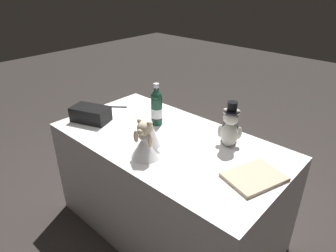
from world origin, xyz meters
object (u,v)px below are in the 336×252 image
object	(u,v)px
teddy_bear_groom	(230,128)
champagne_bottle	(157,107)
teddy_bear_bride	(147,140)
signing_pen	(120,107)
guestbook	(255,177)
gift_case_black	(91,114)

from	to	relation	value
teddy_bear_groom	champagne_bottle	size ratio (longest dim) A/B	0.97
teddy_bear_bride	signing_pen	xyz separation A→B (m)	(-0.69, 0.35, -0.10)
guestbook	gift_case_black	bearing A→B (deg)	-153.14
guestbook	teddy_bear_groom	bearing A→B (deg)	163.36
teddy_bear_groom	teddy_bear_bride	world-z (taller)	teddy_bear_groom
teddy_bear_bride	champagne_bottle	bearing A→B (deg)	126.54
signing_pen	gift_case_black	xyz separation A→B (m)	(0.04, -0.31, 0.05)
gift_case_black	guestbook	xyz separation A→B (m)	(1.26, 0.19, -0.05)
teddy_bear_bride	gift_case_black	xyz separation A→B (m)	(-0.66, 0.04, -0.05)
champagne_bottle	signing_pen	world-z (taller)	champagne_bottle
teddy_bear_groom	gift_case_black	distance (m)	1.04
signing_pen	champagne_bottle	bearing A→B (deg)	-0.62
teddy_bear_groom	champagne_bottle	world-z (taller)	champagne_bottle
gift_case_black	teddy_bear_groom	bearing A→B (deg)	22.58
teddy_bear_bride	guestbook	size ratio (longest dim) A/B	0.82
gift_case_black	guestbook	bearing A→B (deg)	8.54
teddy_bear_groom	signing_pen	size ratio (longest dim) A/B	2.75
teddy_bear_groom	gift_case_black	size ratio (longest dim) A/B	0.97
champagne_bottle	teddy_bear_bride	bearing A→B (deg)	-53.46
champagne_bottle	signing_pen	distance (m)	0.46
signing_pen	guestbook	world-z (taller)	guestbook
gift_case_black	guestbook	size ratio (longest dim) A/B	1.03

